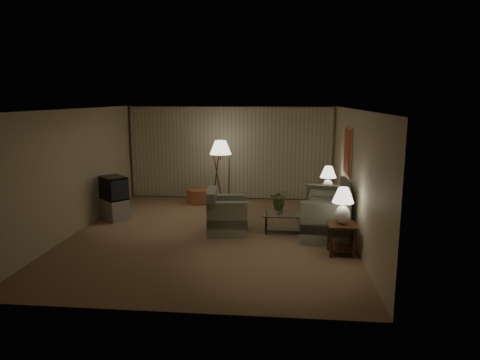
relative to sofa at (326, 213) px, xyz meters
name	(u,v)px	position (x,y,z in m)	size (l,w,h in m)	color
ground	(212,234)	(-2.50, -0.37, -0.44)	(7.00, 7.00, 0.00)	#A37959
room_shell	(222,147)	(-2.48, 1.14, 1.31)	(6.04, 7.02, 2.72)	beige
sofa	(326,213)	(0.00, 0.00, 0.00)	(2.22, 1.48, 0.88)	gray
armchair	(227,215)	(-2.17, -0.21, -0.06)	(1.09, 1.05, 0.76)	gray
side_table_near	(341,233)	(0.15, -1.35, -0.03)	(0.53, 0.53, 0.60)	#351D0E
side_table_far	(327,201)	(0.15, 1.25, -0.03)	(0.53, 0.44, 0.60)	#351D0E
table_lamp_near	(343,202)	(0.15, -1.35, 0.57)	(0.40, 0.40, 0.70)	white
table_lamp_far	(328,178)	(0.15, 1.25, 0.56)	(0.40, 0.40, 0.68)	white
coffee_table	(286,220)	(-0.88, -0.10, -0.16)	(1.02, 0.55, 0.41)	silver
tv_cabinet	(115,209)	(-5.05, 0.57, -0.19)	(0.87, 0.86, 0.50)	#9B9B9D
crt_tv	(114,188)	(-5.05, 0.57, 0.34)	(0.80, 0.79, 0.56)	black
floor_lamp	(221,172)	(-2.64, 2.13, 0.50)	(0.58, 0.58, 1.80)	#351D0E
ottoman	(198,196)	(-3.32, 2.32, -0.24)	(0.60, 0.60, 0.40)	#A25536
vase	(279,210)	(-1.03, -0.10, 0.06)	(0.16, 0.16, 0.16)	white
flowers	(280,197)	(-1.03, -0.10, 0.37)	(0.41, 0.35, 0.45)	#476E31
book	(298,215)	(-0.63, -0.20, -0.01)	(0.18, 0.25, 0.02)	olive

